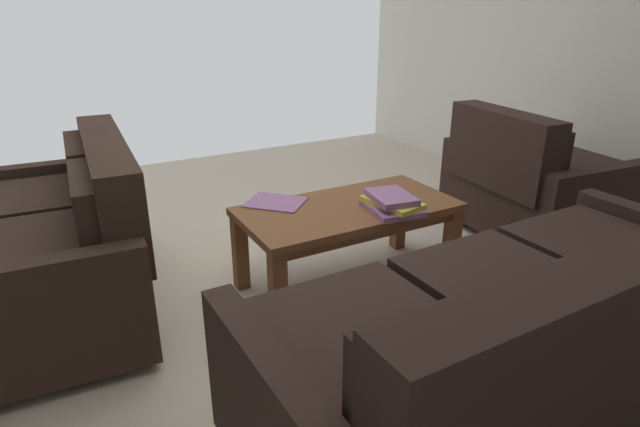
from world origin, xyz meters
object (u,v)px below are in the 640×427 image
Objects in this scene: armchair_side at (532,183)px; book_stack at (392,203)px; tv_remote at (398,194)px; loveseat_near at (49,246)px; coffee_table at (348,218)px; loose_magazine at (276,202)px; sofa_main at (531,340)px.

book_stack is (1.21, 0.15, 0.14)m from armchair_side.
book_stack is 1.99× the size of tv_remote.
loveseat_near is 1.77m from tv_remote.
book_stack reaches higher than coffee_table.
loose_magazine is (0.63, -0.22, -0.01)m from tv_remote.
tv_remote is at bearing 179.92° from coffee_table.
book_stack is at bearing 157.68° from loveseat_near.
loose_magazine is at bearing -39.50° from book_stack.
loveseat_near is 5.13× the size of loose_magazine.
sofa_main is 1.90× the size of armchair_side.
armchair_side is at bearing -51.73° from loose_magazine.
book_stack is at bearing -98.16° from sofa_main.
sofa_main is 6.07× the size of book_stack.
sofa_main is at bearing 75.27° from tv_remote.
sofa_main is at bearing 81.84° from book_stack.
loveseat_near is at bearing -22.32° from book_stack.
armchair_side is 1.70m from loose_magazine.
armchair_side is 1.23m from book_stack.
tv_remote is at bearing 164.65° from loveseat_near.
armchair_side reaches higher than sofa_main.
loose_magazine is (0.32, -1.39, 0.10)m from sofa_main.
loveseat_near is at bearing -49.55° from sofa_main.
tv_remote is at bearing -134.80° from book_stack.
coffee_table is at bearing -0.79° from armchair_side.
loveseat_near is (1.40, -1.64, -0.00)m from sofa_main.
sofa_main reaches higher than tv_remote.
loveseat_near is 1.31× the size of coffee_table.
tv_remote is (-0.16, -0.16, -0.03)m from book_stack.
loose_magazine is at bearing -35.15° from coffee_table.
sofa_main is 1.43m from loose_magazine.
tv_remote is (-0.32, 0.00, 0.08)m from coffee_table.
sofa_main is 1.77× the size of coffee_table.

